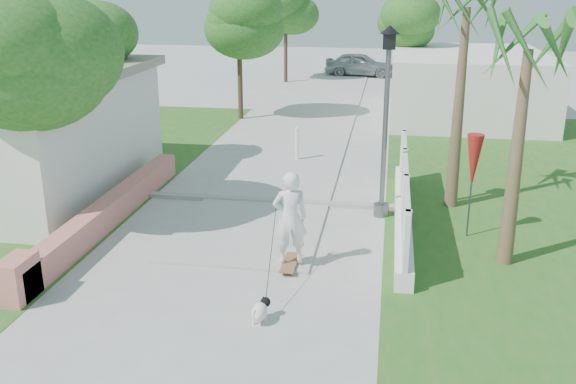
% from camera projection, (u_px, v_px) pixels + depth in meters
% --- Properties ---
extents(ground, '(90.00, 90.00, 0.00)m').
position_uv_depth(ground, '(197.00, 320.00, 10.66)').
color(ground, '#B7B7B2').
rests_on(ground, ground).
extents(path_strip, '(3.20, 36.00, 0.06)m').
position_uv_depth(path_strip, '(325.00, 102.00, 29.39)').
color(path_strip, '#B7B7B2').
rests_on(path_strip, ground).
extents(curb, '(6.50, 0.25, 0.10)m').
position_uv_depth(curb, '(266.00, 201.00, 16.27)').
color(curb, '#999993').
rests_on(curb, ground).
extents(grass_left, '(8.00, 20.00, 0.01)m').
position_uv_depth(grass_left, '(50.00, 168.00, 19.22)').
color(grass_left, '#28621F').
rests_on(grass_left, ground).
extents(grass_right, '(8.00, 20.00, 0.01)m').
position_uv_depth(grass_right, '(538.00, 192.00, 17.10)').
color(grass_right, '#28621F').
rests_on(grass_right, ground).
extents(pink_wall, '(0.45, 8.20, 0.80)m').
position_uv_depth(pink_wall, '(101.00, 217.00, 14.39)').
color(pink_wall, '#C27363').
rests_on(pink_wall, ground).
extents(lattice_fence, '(0.35, 7.00, 1.50)m').
position_uv_depth(lattice_fence, '(403.00, 202.00, 14.67)').
color(lattice_fence, white).
rests_on(lattice_fence, ground).
extents(building_right, '(6.00, 8.00, 2.60)m').
position_uv_depth(building_right, '(466.00, 85.00, 26.21)').
color(building_right, silver).
rests_on(building_right, ground).
extents(street_lamp, '(0.44, 0.44, 4.44)m').
position_uv_depth(street_lamp, '(386.00, 116.00, 14.61)').
color(street_lamp, '#59595E').
rests_on(street_lamp, ground).
extents(bollard, '(0.14, 0.14, 1.09)m').
position_uv_depth(bollard, '(297.00, 143.00, 19.82)').
color(bollard, white).
rests_on(bollard, ground).
extents(patio_umbrella, '(0.36, 0.36, 2.30)m').
position_uv_depth(patio_umbrella, '(473.00, 163.00, 13.62)').
color(patio_umbrella, '#59595E').
rests_on(patio_umbrella, ground).
extents(tree_left_near, '(3.60, 3.60, 5.28)m').
position_uv_depth(tree_left_near, '(18.00, 61.00, 12.93)').
color(tree_left_near, '#4C3826').
rests_on(tree_left_near, ground).
extents(tree_left_mid, '(3.20, 3.20, 4.85)m').
position_uv_depth(tree_left_mid, '(94.00, 49.00, 18.34)').
color(tree_left_mid, '#4C3826').
rests_on(tree_left_mid, ground).
extents(tree_path_left, '(3.40, 3.40, 5.23)m').
position_uv_depth(tree_path_left, '(239.00, 22.00, 24.88)').
color(tree_path_left, '#4C3826').
rests_on(tree_path_left, ground).
extents(tree_path_right, '(3.00, 3.00, 4.79)m').
position_uv_depth(tree_path_right, '(400.00, 25.00, 27.79)').
color(tree_path_right, '#4C3826').
rests_on(tree_path_right, ground).
extents(tree_path_far, '(3.20, 3.20, 5.17)m').
position_uv_depth(tree_path_far, '(286.00, 10.00, 34.22)').
color(tree_path_far, '#4C3826').
rests_on(tree_path_far, ground).
extents(palm_far, '(1.80, 1.80, 5.30)m').
position_uv_depth(palm_far, '(466.00, 21.00, 14.64)').
color(palm_far, brown).
rests_on(palm_far, ground).
extents(palm_near, '(1.80, 1.80, 4.70)m').
position_uv_depth(palm_near, '(527.00, 63.00, 11.60)').
color(palm_near, brown).
rests_on(palm_near, ground).
extents(skateboarder, '(0.77, 2.49, 1.97)m').
position_uv_depth(skateboarder, '(284.00, 227.00, 12.06)').
color(skateboarder, '#98633D').
rests_on(skateboarder, ground).
extents(dog, '(0.37, 0.55, 0.39)m').
position_uv_depth(dog, '(261.00, 310.00, 10.55)').
color(dog, white).
rests_on(dog, ground).
extents(parked_car, '(4.08, 1.85, 1.36)m').
position_uv_depth(parked_car, '(360.00, 64.00, 37.36)').
color(parked_car, '#B3B5BB').
rests_on(parked_car, ground).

